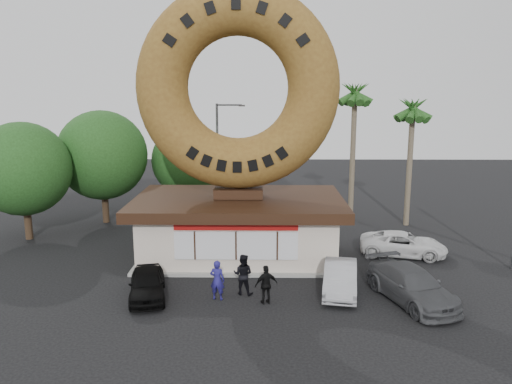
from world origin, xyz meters
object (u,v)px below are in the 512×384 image
object	(u,v)px
car_black	(147,284)
car_white	(403,244)
person_left	(217,280)
street_lamp	(219,152)
giant_donut	(238,88)
car_grey	(412,285)
person_right	(266,285)
car_silver	(340,278)
person_center	(243,274)
donut_shop	(239,225)

from	to	relation	value
car_black	car_white	distance (m)	14.07
person_left	car_black	bearing A→B (deg)	9.13
street_lamp	car_white	xyz separation A→B (m)	(10.89, -9.86, -3.84)
giant_donut	car_grey	xyz separation A→B (m)	(7.69, -5.98, -8.32)
street_lamp	car_black	distance (m)	16.27
person_right	car_black	distance (m)	5.25
person_right	car_silver	bearing A→B (deg)	-177.75
car_black	person_center	bearing A→B (deg)	-5.62
car_black	street_lamp	bearing A→B (deg)	71.58
person_right	car_silver	distance (m)	3.58
street_lamp	car_silver	distance (m)	16.82
person_left	person_right	bearing A→B (deg)	-178.32
person_right	street_lamp	bearing A→B (deg)	-97.34
donut_shop	person_right	size ratio (longest dim) A/B	6.61
donut_shop	person_center	distance (m)	5.34
person_left	donut_shop	bearing A→B (deg)	-84.30
car_silver	person_left	bearing A→B (deg)	-161.33
person_center	car_grey	xyz separation A→B (m)	(7.27, -0.71, -0.19)
donut_shop	giant_donut	bearing A→B (deg)	90.00
giant_donut	person_left	world-z (taller)	giant_donut
car_white	person_right	bearing A→B (deg)	143.79
donut_shop	street_lamp	xyz separation A→B (m)	(-1.86, 10.02, 2.72)
person_center	giant_donut	bearing A→B (deg)	-71.59
car_grey	car_white	bearing A→B (deg)	59.12
street_lamp	car_black	bearing A→B (deg)	-96.94
person_left	car_white	bearing A→B (deg)	-135.95
person_center	car_silver	world-z (taller)	person_center
street_lamp	person_center	xyz separation A→B (m)	(2.28, -15.27, -3.56)
person_center	car_white	xyz separation A→B (m)	(8.61, 5.41, -0.28)
person_left	car_white	size ratio (longest dim) A/B	0.38
giant_donut	person_left	xyz separation A→B (m)	(-0.67, -5.87, -8.17)
giant_donut	street_lamp	xyz separation A→B (m)	(-1.86, 10.00, -4.57)
person_left	person_center	xyz separation A→B (m)	(1.09, 0.60, 0.04)
street_lamp	car_silver	size ratio (longest dim) A/B	1.95
person_right	car_white	xyz separation A→B (m)	(7.59, 6.41, -0.20)
person_right	car_white	world-z (taller)	person_right
giant_donut	car_silver	xyz separation A→B (m)	(4.78, -4.98, -8.38)
car_grey	car_white	world-z (taller)	car_grey
person_left	car_grey	world-z (taller)	person_left
person_left	car_black	xyz separation A→B (m)	(-3.09, 0.17, -0.24)
car_black	car_silver	distance (m)	8.58
car_black	car_white	bearing A→B (deg)	13.06
street_lamp	person_center	distance (m)	15.84
donut_shop	car_white	xyz separation A→B (m)	(9.03, 0.16, -1.12)
person_center	car_grey	size ratio (longest dim) A/B	0.37
giant_donut	person_left	bearing A→B (deg)	-96.56
street_lamp	person_center	bearing A→B (deg)	-81.52
person_left	car_white	world-z (taller)	person_left
donut_shop	car_silver	size ratio (longest dim) A/B	2.73
person_center	car_black	distance (m)	4.22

